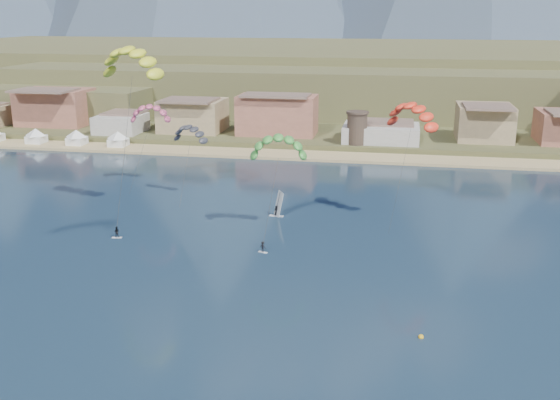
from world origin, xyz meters
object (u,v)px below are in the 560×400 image
kitesurfer_yellow (131,58)px  kitesurfer_green (278,144)px  windsurfer (277,208)px  watchtower (357,128)px  buoy (421,337)px

kitesurfer_yellow → kitesurfer_green: kitesurfer_yellow is taller
kitesurfer_green → windsurfer: bearing=101.8°
watchtower → kitesurfer_yellow: size_ratio=0.27×
watchtower → kitesurfer_green: 68.86m
kitesurfer_yellow → kitesurfer_green: size_ratio=1.73×
kitesurfer_yellow → buoy: size_ratio=50.21×
watchtower → buoy: bearing=-81.7°
kitesurfer_yellow → windsurfer: size_ratio=6.84×
windsurfer → watchtower: bearing=80.5°
windsurfer → kitesurfer_green: bearing=-78.2°
kitesurfer_green → windsurfer: size_ratio=3.95×
kitesurfer_green → buoy: 41.88m
windsurfer → buoy: size_ratio=7.34×
kitesurfer_yellow → kitesurfer_green: (26.25, -5.20, -12.71)m
kitesurfer_green → kitesurfer_yellow: bearing=168.8°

